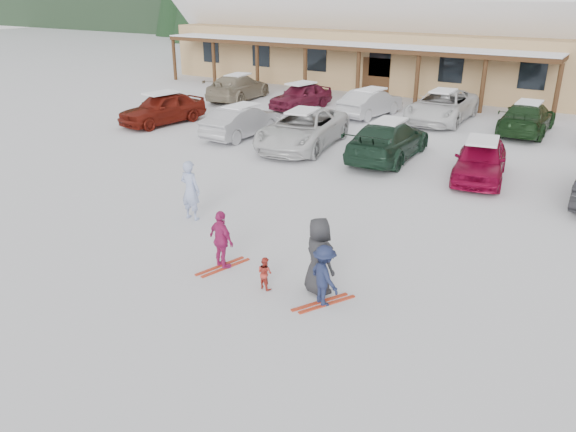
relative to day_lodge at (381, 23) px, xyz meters
The scene contains 19 objects.
ground 29.63m from the day_lodge, 72.16° to the right, with size 160.00×160.00×0.00m, color white.
day_lodge is the anchor object (origin of this frame).
adult_skier 27.32m from the day_lodge, 77.77° to the right, with size 0.64×0.42×1.75m, color #98A7D3.
toddler_red 30.60m from the day_lodge, 71.15° to the right, with size 0.37×0.29×0.76m, color #B8352A.
child_navy 30.97m from the day_lodge, 68.56° to the right, with size 0.87×0.50×1.35m, color #1A2243.
skis_child_navy 31.05m from the day_lodge, 68.56° to the right, with size 0.20×1.40×0.03m, color #B43219.
child_magenta 29.87m from the day_lodge, 73.56° to the right, with size 0.85×0.35×1.45m, color #AD2264.
skis_child_magenta 29.95m from the day_lodge, 73.56° to the right, with size 0.20×1.40×0.03m, color #B43219.
bystander_dark 30.47m from the day_lodge, 68.91° to the right, with size 0.86×0.56×1.75m, color #27272A.
parked_car_0 18.59m from the day_lodge, 100.98° to the right, with size 1.78×4.44×1.51m, color maroon.
parked_car_1 18.34m from the day_lodge, 85.89° to the right, with size 1.47×4.23×1.39m, color #A1A1A5.
parked_car_2 18.90m from the day_lodge, 76.09° to the right, with size 2.55×5.54×1.54m, color silver.
parked_car_3 19.84m from the day_lodge, 65.38° to the right, with size 2.09×5.14×1.49m, color #193223.
parked_car_4 22.17m from the day_lodge, 57.30° to the right, with size 1.65×4.10×1.40m, color maroon.
parked_car_7 12.18m from the day_lodge, 110.44° to the right, with size 2.06×5.07×1.47m, color gray.
parked_car_8 11.70m from the day_lodge, 88.32° to the right, with size 1.63×4.05×1.38m, color maroon.
parked_car_9 12.32m from the day_lodge, 68.33° to the right, with size 1.47×4.21×1.39m, color #B6B7BB.
parked_car_10 13.34m from the day_lodge, 52.55° to the right, with size 2.53×5.48×1.52m, color white.
parked_car_11 16.30m from the day_lodge, 41.66° to the right, with size 1.99×4.89×1.42m, color #173217.
Camera 1 is at (7.08, -9.87, 6.26)m, focal length 35.00 mm.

